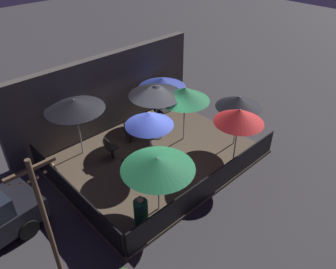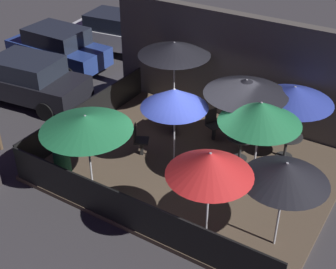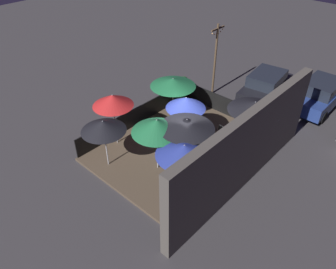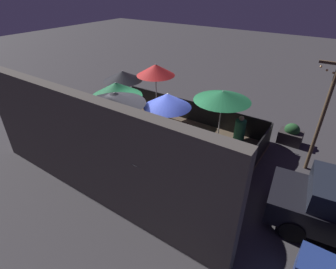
# 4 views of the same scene
# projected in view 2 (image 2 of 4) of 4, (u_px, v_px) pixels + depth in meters

# --- Properties ---
(ground_plane) EXTENTS (60.00, 60.00, 0.00)m
(ground_plane) POSITION_uv_depth(u_px,v_px,m) (192.00, 169.00, 12.88)
(ground_plane) COLOR #383538
(patio_deck) EXTENTS (7.46, 5.84, 0.12)m
(patio_deck) POSITION_uv_depth(u_px,v_px,m) (192.00, 167.00, 12.84)
(patio_deck) COLOR brown
(patio_deck) RESTS_ON ground_plane
(building_wall) EXTENTS (9.06, 0.36, 3.45)m
(building_wall) POSITION_uv_depth(u_px,v_px,m) (245.00, 71.00, 14.20)
(building_wall) COLOR #4C4742
(building_wall) RESTS_ON ground_plane
(fence_front) EXTENTS (7.26, 0.05, 0.95)m
(fence_front) POSITION_uv_depth(u_px,v_px,m) (130.00, 213.00, 10.50)
(fence_front) COLOR black
(fence_front) RESTS_ON patio_deck
(fence_side_left) EXTENTS (0.05, 5.64, 0.95)m
(fence_side_left) POSITION_uv_depth(u_px,v_px,m) (87.00, 115.00, 14.21)
(fence_side_left) COLOR black
(fence_side_left) RESTS_ON patio_deck
(patio_umbrella_0) EXTENTS (2.10, 2.10, 2.20)m
(patio_umbrella_0) POSITION_uv_depth(u_px,v_px,m) (294.00, 94.00, 12.11)
(patio_umbrella_0) COLOR #B2B2B7
(patio_umbrella_0) RESTS_ON patio_deck
(patio_umbrella_1) EXTENTS (2.19, 2.19, 2.44)m
(patio_umbrella_1) POSITION_uv_depth(u_px,v_px,m) (246.00, 87.00, 11.89)
(patio_umbrella_1) COLOR #B2B2B7
(patio_umbrella_1) RESTS_ON patio_deck
(patio_umbrella_2) EXTENTS (2.26, 2.26, 2.09)m
(patio_umbrella_2) POSITION_uv_depth(u_px,v_px,m) (86.00, 123.00, 11.07)
(patio_umbrella_2) COLOR #B2B2B7
(patio_umbrella_2) RESTS_ON patio_deck
(patio_umbrella_3) EXTENTS (2.23, 2.23, 2.42)m
(patio_umbrella_3) POSITION_uv_depth(u_px,v_px,m) (174.00, 49.00, 14.09)
(patio_umbrella_3) COLOR #B2B2B7
(patio_umbrella_3) RESTS_ON patio_deck
(patio_umbrella_4) EXTENTS (1.75, 1.75, 2.32)m
(patio_umbrella_4) POSITION_uv_depth(u_px,v_px,m) (174.00, 98.00, 11.75)
(patio_umbrella_4) COLOR #B2B2B7
(patio_umbrella_4) RESTS_ON patio_deck
(patio_umbrella_5) EXTENTS (1.81, 1.81, 2.20)m
(patio_umbrella_5) POSITION_uv_depth(u_px,v_px,m) (286.00, 172.00, 9.30)
(patio_umbrella_5) COLOR #B2B2B7
(patio_umbrella_5) RESTS_ON patio_deck
(patio_umbrella_6) EXTENTS (2.01, 2.01, 2.40)m
(patio_umbrella_6) POSITION_uv_depth(u_px,v_px,m) (261.00, 113.00, 11.00)
(patio_umbrella_6) COLOR #B2B2B7
(patio_umbrella_6) RESTS_ON patio_deck
(patio_umbrella_7) EXTENTS (1.77, 1.77, 2.50)m
(patio_umbrella_7) POSITION_uv_depth(u_px,v_px,m) (210.00, 164.00, 9.09)
(patio_umbrella_7) COLOR #B2B2B7
(patio_umbrella_7) RESTS_ON patio_deck
(dining_table_0) EXTENTS (0.84, 0.84, 0.71)m
(dining_table_0) POSITION_uv_depth(u_px,v_px,m) (287.00, 140.00, 12.87)
(dining_table_0) COLOR black
(dining_table_0) RESTS_ON patio_deck
(dining_table_1) EXTENTS (0.80, 0.80, 0.74)m
(dining_table_1) POSITION_uv_depth(u_px,v_px,m) (241.00, 141.00, 12.78)
(dining_table_1) COLOR black
(dining_table_1) RESTS_ON patio_deck
(patio_chair_0) EXTENTS (0.42, 0.42, 0.95)m
(patio_chair_0) POSITION_uv_depth(u_px,v_px,m) (172.00, 118.00, 13.93)
(patio_chair_0) COLOR black
(patio_chair_0) RESTS_ON patio_deck
(patio_chair_1) EXTENTS (0.53, 0.53, 0.94)m
(patio_chair_1) POSITION_uv_depth(u_px,v_px,m) (213.00, 124.00, 13.69)
(patio_chair_1) COLOR black
(patio_chair_1) RESTS_ON patio_deck
(patio_chair_2) EXTENTS (0.54, 0.54, 0.93)m
(patio_chair_2) POSITION_uv_depth(u_px,v_px,m) (139.00, 139.00, 12.99)
(patio_chair_2) COLOR black
(patio_chair_2) RESTS_ON patio_deck
(patron_0) EXTENTS (0.59, 0.59, 1.19)m
(patron_0) POSITION_uv_depth(u_px,v_px,m) (62.00, 161.00, 12.09)
(patron_0) COLOR #236642
(patron_0) RESTS_ON patio_deck
(parked_car_0) EXTENTS (4.16, 2.17, 1.62)m
(parked_car_0) POSITION_uv_depth(u_px,v_px,m) (29.00, 79.00, 15.70)
(parked_car_0) COLOR black
(parked_car_0) RESTS_ON ground_plane
(parked_car_1) EXTENTS (4.04, 1.81, 1.62)m
(parked_car_1) POSITION_uv_depth(u_px,v_px,m) (58.00, 48.00, 18.06)
(parked_car_1) COLOR navy
(parked_car_1) RESTS_ON ground_plane
(parked_car_2) EXTENTS (4.07, 2.16, 1.62)m
(parked_car_2) POSITION_uv_depth(u_px,v_px,m) (115.00, 32.00, 19.57)
(parked_car_2) COLOR silver
(parked_car_2) RESTS_ON ground_plane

